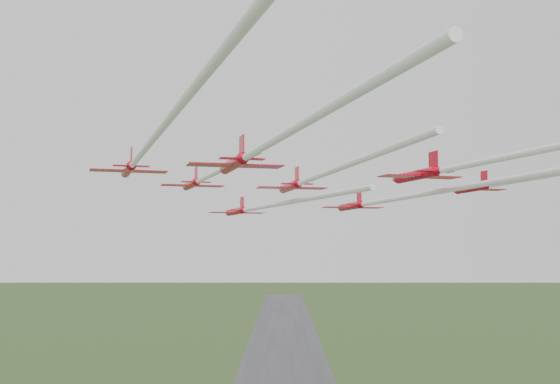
{
  "coord_description": "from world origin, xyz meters",
  "views": [
    {
      "loc": [
        -0.52,
        -99.21,
        49.4
      ],
      "look_at": [
        -0.98,
        -1.28,
        57.21
      ],
      "focal_mm": 45.0,
      "sensor_mm": 36.0,
      "label": 1
    }
  ],
  "objects_px": {
    "jet_row3_mid": "(313,178)",
    "jet_row4_right": "(481,162)",
    "jet_row4_left": "(258,149)",
    "jet_row3_left": "(145,149)",
    "jet_lead": "(260,207)",
    "jet_row2_left": "(203,179)",
    "jet_row2_right": "(397,198)",
    "jet_row3_right": "(533,178)"
  },
  "relations": [
    {
      "from": "jet_row3_mid",
      "to": "jet_row4_right",
      "type": "xyz_separation_m",
      "value": [
        15.07,
        -16.24,
        -0.12
      ]
    },
    {
      "from": "jet_row2_right",
      "to": "jet_row3_left",
      "type": "height_order",
      "value": "jet_row3_left"
    },
    {
      "from": "jet_lead",
      "to": "jet_row3_mid",
      "type": "height_order",
      "value": "jet_row3_mid"
    },
    {
      "from": "jet_lead",
      "to": "jet_row2_right",
      "type": "height_order",
      "value": "jet_row2_right"
    },
    {
      "from": "jet_row4_right",
      "to": "jet_row3_right",
      "type": "bearing_deg",
      "value": 38.49
    },
    {
      "from": "jet_lead",
      "to": "jet_row4_left",
      "type": "distance_m",
      "value": 45.45
    },
    {
      "from": "jet_row2_left",
      "to": "jet_row3_right",
      "type": "bearing_deg",
      "value": -35.14
    },
    {
      "from": "jet_row2_left",
      "to": "jet_row4_right",
      "type": "xyz_separation_m",
      "value": [
        29.21,
        -27.61,
        -1.17
      ]
    },
    {
      "from": "jet_row4_right",
      "to": "jet_row4_left",
      "type": "bearing_deg",
      "value": 173.62
    },
    {
      "from": "jet_row4_right",
      "to": "jet_lead",
      "type": "bearing_deg",
      "value": 100.72
    },
    {
      "from": "jet_lead",
      "to": "jet_row3_mid",
      "type": "distance_m",
      "value": 26.15
    },
    {
      "from": "jet_row4_right",
      "to": "jet_row3_left",
      "type": "bearing_deg",
      "value": 163.49
    },
    {
      "from": "jet_row2_left",
      "to": "jet_row3_left",
      "type": "distance_m",
      "value": 28.14
    },
    {
      "from": "jet_row2_left",
      "to": "jet_row3_mid",
      "type": "relative_size",
      "value": 0.82
    },
    {
      "from": "jet_row3_left",
      "to": "jet_row4_left",
      "type": "bearing_deg",
      "value": -35.6
    },
    {
      "from": "jet_lead",
      "to": "jet_row2_left",
      "type": "bearing_deg",
      "value": -137.13
    },
    {
      "from": "jet_row2_right",
      "to": "jet_row3_right",
      "type": "bearing_deg",
      "value": -50.1
    },
    {
      "from": "jet_row3_left",
      "to": "jet_lead",
      "type": "bearing_deg",
      "value": 60.19
    },
    {
      "from": "jet_row4_left",
      "to": "jet_row2_left",
      "type": "bearing_deg",
      "value": 89.78
    },
    {
      "from": "jet_row3_left",
      "to": "jet_row4_left",
      "type": "height_order",
      "value": "jet_row3_left"
    },
    {
      "from": "jet_row3_right",
      "to": "jet_row2_right",
      "type": "bearing_deg",
      "value": 131.12
    },
    {
      "from": "jet_lead",
      "to": "jet_row4_left",
      "type": "bearing_deg",
      "value": -107.85
    },
    {
      "from": "jet_lead",
      "to": "jet_row3_mid",
      "type": "bearing_deg",
      "value": -94.09
    },
    {
      "from": "jet_lead",
      "to": "jet_row3_right",
      "type": "bearing_deg",
      "value": -58.81
    },
    {
      "from": "jet_row2_right",
      "to": "jet_row3_mid",
      "type": "height_order",
      "value": "jet_row3_mid"
    },
    {
      "from": "jet_lead",
      "to": "jet_row3_left",
      "type": "xyz_separation_m",
      "value": [
        -9.33,
        -41.81,
        3.04
      ]
    },
    {
      "from": "jet_row2_right",
      "to": "jet_row4_left",
      "type": "bearing_deg",
      "value": -133.96
    },
    {
      "from": "jet_row2_left",
      "to": "jet_row2_right",
      "type": "xyz_separation_m",
      "value": [
        25.38,
        -2.36,
        -2.79
      ]
    },
    {
      "from": "jet_row4_left",
      "to": "jet_row4_right",
      "type": "height_order",
      "value": "jet_row4_left"
    },
    {
      "from": "jet_row3_mid",
      "to": "jet_row4_left",
      "type": "distance_m",
      "value": 21.0
    },
    {
      "from": "jet_row2_right",
      "to": "jet_row3_right",
      "type": "distance_m",
      "value": 17.45
    },
    {
      "from": "jet_row2_right",
      "to": "jet_row4_left",
      "type": "xyz_separation_m",
      "value": [
        -16.84,
        -29.25,
        2.27
      ]
    },
    {
      "from": "jet_row2_right",
      "to": "jet_row4_right",
      "type": "height_order",
      "value": "jet_row4_right"
    },
    {
      "from": "jet_row2_right",
      "to": "jet_row4_left",
      "type": "relative_size",
      "value": 1.29
    },
    {
      "from": "jet_row2_right",
      "to": "jet_row4_right",
      "type": "xyz_separation_m",
      "value": [
        3.83,
        -25.26,
        1.63
      ]
    },
    {
      "from": "jet_lead",
      "to": "jet_row4_right",
      "type": "relative_size",
      "value": 1.05
    },
    {
      "from": "jet_row2_left",
      "to": "jet_lead",
      "type": "bearing_deg",
      "value": 44.99
    },
    {
      "from": "jet_row3_right",
      "to": "jet_row4_right",
      "type": "height_order",
      "value": "jet_row4_right"
    },
    {
      "from": "jet_row3_mid",
      "to": "jet_row4_right",
      "type": "relative_size",
      "value": 0.99
    },
    {
      "from": "jet_row3_mid",
      "to": "jet_row3_right",
      "type": "height_order",
      "value": "jet_row3_mid"
    },
    {
      "from": "jet_row3_left",
      "to": "jet_row3_right",
      "type": "xyz_separation_m",
      "value": [
        41.57,
        15.47,
        -1.19
      ]
    },
    {
      "from": "jet_row4_left",
      "to": "jet_row4_right",
      "type": "relative_size",
      "value": 0.97
    }
  ]
}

